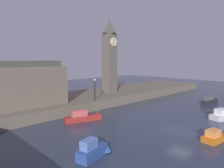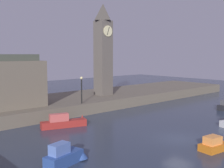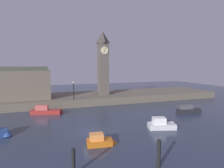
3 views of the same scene
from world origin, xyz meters
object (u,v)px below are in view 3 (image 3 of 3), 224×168
(streetlamp, at_px, (74,88))
(boat_barge_dark, at_px, (190,110))
(mooring_post_right, at_px, (159,154))
(boat_ferry_white, at_px, (164,124))
(mooring_post_left, at_px, (73,162))
(boat_patrol_orange, at_px, (102,141))
(parliament_hall, at_px, (0,84))
(clock_tower, at_px, (103,63))
(boat_dinghy_red, at_px, (48,111))

(streetlamp, height_order, boat_barge_dark, streetlamp)
(mooring_post_right, distance_m, boat_ferry_white, 9.72)
(mooring_post_left, xyz_separation_m, boat_ferry_white, (12.46, 6.53, -0.49))
(mooring_post_left, xyz_separation_m, boat_barge_dark, (21.23, 11.68, -0.45))
(streetlamp, relative_size, boat_patrol_orange, 1.07)
(parliament_hall, height_order, mooring_post_right, parliament_hall)
(mooring_post_right, distance_m, boat_barge_dark, 19.50)
(clock_tower, height_order, boat_patrol_orange, clock_tower)
(parliament_hall, xyz_separation_m, boat_dinghy_red, (8.53, -7.85, -4.16))
(streetlamp, height_order, boat_ferry_white, streetlamp)
(boat_patrol_orange, distance_m, boat_barge_dark, 19.28)
(streetlamp, xyz_separation_m, mooring_post_right, (3.58, -24.06, -2.62))
(clock_tower, distance_m, streetlamp, 9.82)
(clock_tower, relative_size, boat_barge_dark, 2.99)
(parliament_hall, relative_size, boat_ferry_white, 3.95)
(boat_dinghy_red, bearing_deg, parliament_hall, 137.40)
(streetlamp, distance_m, mooring_post_right, 24.47)
(clock_tower, height_order, mooring_post_right, clock_tower)
(boat_ferry_white, bearing_deg, parliament_hall, 138.37)
(parliament_hall, distance_m, boat_ferry_white, 30.86)
(mooring_post_right, distance_m, boat_dinghy_red, 21.90)
(parliament_hall, relative_size, mooring_post_right, 7.88)
(streetlamp, relative_size, boat_dinghy_red, 0.64)
(clock_tower, bearing_deg, parliament_hall, -179.33)
(mooring_post_left, height_order, boat_patrol_orange, mooring_post_left)
(boat_barge_dark, bearing_deg, mooring_post_left, -151.18)
(streetlamp, distance_m, boat_barge_dark, 21.61)
(boat_ferry_white, xyz_separation_m, boat_barge_dark, (8.77, 5.15, 0.04))
(mooring_post_left, relative_size, boat_dinghy_red, 0.36)
(boat_barge_dark, bearing_deg, mooring_post_right, -138.66)
(mooring_post_right, xyz_separation_m, boat_dinghy_red, (-8.45, 20.19, -0.58))
(mooring_post_left, bearing_deg, boat_patrol_orange, 51.64)
(mooring_post_right, relative_size, boat_dinghy_red, 0.40)
(parliament_hall, distance_m, boat_barge_dark, 35.32)
(parliament_hall, bearing_deg, boat_dinghy_red, -42.60)
(parliament_hall, distance_m, mooring_post_left, 29.02)
(parliament_hall, relative_size, boat_dinghy_red, 3.17)
(clock_tower, distance_m, boat_barge_dark, 20.64)
(mooring_post_right, height_order, boat_dinghy_red, mooring_post_right)
(streetlamp, height_order, mooring_post_left, streetlamp)
(mooring_post_right, bearing_deg, boat_patrol_orange, 120.01)
(clock_tower, distance_m, boat_patrol_orange, 25.22)
(parliament_hall, bearing_deg, boat_barge_dark, -25.62)
(clock_tower, bearing_deg, boat_dinghy_red, -146.30)
(streetlamp, height_order, mooring_post_right, streetlamp)
(parliament_hall, distance_m, streetlamp, 14.02)
(boat_ferry_white, bearing_deg, streetlamp, 120.04)
(boat_barge_dark, bearing_deg, boat_ferry_white, -149.57)
(boat_patrol_orange, xyz_separation_m, boat_barge_dark, (17.82, 7.37, 0.10))
(streetlamp, distance_m, boat_ferry_white, 19.14)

